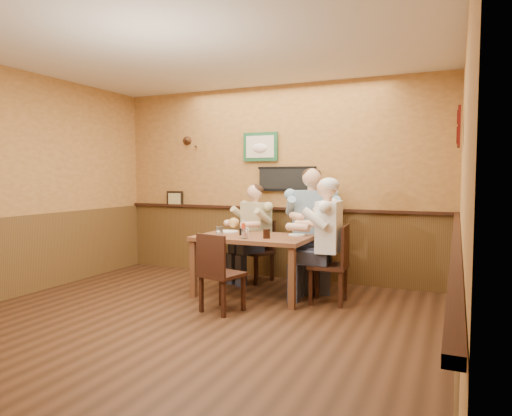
{
  "coord_description": "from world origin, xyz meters",
  "views": [
    {
      "loc": [
        2.46,
        -3.72,
        1.49
      ],
      "look_at": [
        0.21,
        1.37,
        1.1
      ],
      "focal_mm": 32.0,
      "sensor_mm": 36.0,
      "label": 1
    }
  ],
  "objects": [
    {
      "name": "salt_shaker",
      "position": [
        0.06,
        1.43,
        0.8
      ],
      "size": [
        0.04,
        0.04,
        0.1
      ],
      "primitive_type": "cylinder",
      "rotation": [
        0.0,
        0.0,
        -0.08
      ],
      "color": "white",
      "rests_on": "dining_table"
    },
    {
      "name": "chair_back_right",
      "position": [
        0.68,
        2.14,
        0.5
      ],
      "size": [
        0.61,
        0.61,
        1.0
      ],
      "primitive_type": null,
      "rotation": [
        0.0,
        0.0,
        0.43
      ],
      "color": "#331A10",
      "rests_on": "ground"
    },
    {
      "name": "diner_white_elder",
      "position": [
        1.11,
        1.45,
        0.66
      ],
      "size": [
        0.65,
        0.65,
        1.32
      ],
      "primitive_type": null,
      "rotation": [
        0.0,
        0.0,
        -1.51
      ],
      "color": "white",
      "rests_on": "ground"
    },
    {
      "name": "pepper_shaker",
      "position": [
        -0.01,
        1.4,
        0.79
      ],
      "size": [
        0.04,
        0.04,
        0.08
      ],
      "primitive_type": "cylinder",
      "rotation": [
        0.0,
        0.0,
        0.17
      ],
      "color": "black",
      "rests_on": "dining_table"
    },
    {
      "name": "plate_far_right",
      "position": [
        0.64,
        1.67,
        0.76
      ],
      "size": [
        0.25,
        0.25,
        0.01
      ],
      "primitive_type": "cylinder",
      "rotation": [
        0.0,
        0.0,
        0.23
      ],
      "color": "silver",
      "rests_on": "dining_table"
    },
    {
      "name": "water_glass_left",
      "position": [
        -0.16,
        1.11,
        0.82
      ],
      "size": [
        0.09,
        0.09,
        0.14
      ],
      "primitive_type": "cylinder",
      "rotation": [
        0.0,
        0.0,
        -0.05
      ],
      "color": "silver",
      "rests_on": "dining_table"
    },
    {
      "name": "plate_far_left",
      "position": [
        -0.3,
        1.63,
        0.76
      ],
      "size": [
        0.32,
        0.32,
        0.02
      ],
      "primitive_type": "cylinder",
      "rotation": [
        0.0,
        0.0,
        -0.26
      ],
      "color": "white",
      "rests_on": "dining_table"
    },
    {
      "name": "diner_tan_shirt",
      "position": [
        -0.13,
        2.14,
        0.62
      ],
      "size": [
        0.74,
        0.74,
        1.23
      ],
      "primitive_type": null,
      "rotation": [
        0.0,
        0.0,
        -0.4
      ],
      "color": "#CDC08D",
      "rests_on": "ground"
    },
    {
      "name": "chair_near_side",
      "position": [
        0.13,
        0.65,
        0.44
      ],
      "size": [
        0.49,
        0.49,
        0.87
      ],
      "primitive_type": null,
      "rotation": [
        0.0,
        0.0,
        2.9
      ],
      "color": "#331A10",
      "rests_on": "ground"
    },
    {
      "name": "room",
      "position": [
        0.13,
        0.17,
        1.69
      ],
      "size": [
        5.02,
        5.03,
        2.81
      ],
      "color": "black",
      "rests_on": "ground"
    },
    {
      "name": "dining_table",
      "position": [
        0.16,
        1.42,
        0.66
      ],
      "size": [
        1.4,
        0.9,
        0.75
      ],
      "color": "brown",
      "rests_on": "ground"
    },
    {
      "name": "chair_back_left",
      "position": [
        -0.13,
        2.14,
        0.43
      ],
      "size": [
        0.52,
        0.52,
        0.86
      ],
      "primitive_type": null,
      "rotation": [
        0.0,
        0.0,
        -0.4
      ],
      "color": "#331A10",
      "rests_on": "ground"
    },
    {
      "name": "hot_sauce_bottle",
      "position": [
        0.04,
        1.37,
        0.84
      ],
      "size": [
        0.05,
        0.05,
        0.18
      ],
      "primitive_type": "cylinder",
      "rotation": [
        0.0,
        0.0,
        -0.24
      ],
      "color": "red",
      "rests_on": "dining_table"
    },
    {
      "name": "diner_blue_polo",
      "position": [
        0.68,
        2.14,
        0.72
      ],
      "size": [
        0.88,
        0.88,
        1.43
      ],
      "primitive_type": null,
      "rotation": [
        0.0,
        0.0,
        0.43
      ],
      "color": "#7B9FB9",
      "rests_on": "ground"
    },
    {
      "name": "water_glass_mid",
      "position": [
        0.16,
        1.15,
        0.81
      ],
      "size": [
        0.09,
        0.09,
        0.11
      ],
      "primitive_type": "cylinder",
      "rotation": [
        0.0,
        0.0,
        0.29
      ],
      "color": "silver",
      "rests_on": "dining_table"
    },
    {
      "name": "cola_tumbler",
      "position": [
        0.4,
        1.26,
        0.81
      ],
      "size": [
        0.09,
        0.09,
        0.11
      ],
      "primitive_type": "cylinder",
      "rotation": [
        0.0,
        0.0,
        -0.01
      ],
      "color": "black",
      "rests_on": "dining_table"
    },
    {
      "name": "chair_right_end",
      "position": [
        1.11,
        1.45,
        0.46
      ],
      "size": [
        0.45,
        0.45,
        0.92
      ],
      "primitive_type": null,
      "rotation": [
        0.0,
        0.0,
        -1.51
      ],
      "color": "#331A10",
      "rests_on": "ground"
    }
  ]
}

